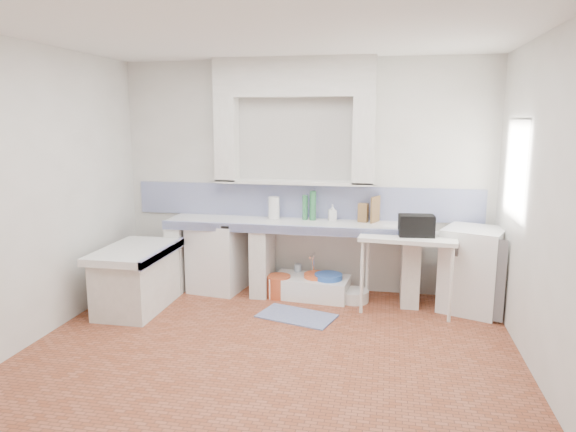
% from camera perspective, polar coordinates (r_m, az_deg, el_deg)
% --- Properties ---
extents(floor, '(4.50, 4.50, 0.00)m').
position_cam_1_polar(floor, '(4.81, -2.35, -15.23)').
color(floor, '#995036').
rests_on(floor, ground).
extents(ceiling, '(4.50, 4.50, 0.00)m').
position_cam_1_polar(ceiling, '(4.38, -2.64, 19.87)').
color(ceiling, silver).
rests_on(ceiling, ground).
extents(wall_back, '(4.50, 0.00, 4.50)m').
position_cam_1_polar(wall_back, '(6.33, 1.73, 4.31)').
color(wall_back, silver).
rests_on(wall_back, ground).
extents(wall_front, '(4.50, 0.00, 4.50)m').
position_cam_1_polar(wall_front, '(2.52, -13.13, -5.65)').
color(wall_front, silver).
rests_on(wall_front, ground).
extents(wall_left, '(0.00, 4.50, 4.50)m').
position_cam_1_polar(wall_left, '(5.37, -26.58, 2.06)').
color(wall_left, silver).
rests_on(wall_left, ground).
extents(wall_right, '(0.00, 4.50, 4.50)m').
position_cam_1_polar(wall_right, '(4.44, 27.04, 0.45)').
color(wall_right, silver).
rests_on(wall_right, ground).
extents(alcove_mass, '(1.90, 0.25, 0.45)m').
position_cam_1_polar(alcove_mass, '(6.20, 0.65, 15.07)').
color(alcove_mass, silver).
rests_on(alcove_mass, ground).
extents(window_frame, '(0.35, 0.86, 1.06)m').
position_cam_1_polar(window_frame, '(5.61, 25.62, 4.52)').
color(window_frame, '#3A2312').
rests_on(window_frame, ground).
extents(lace_valance, '(0.01, 0.84, 0.24)m').
position_cam_1_polar(lace_valance, '(5.55, 24.48, 8.50)').
color(lace_valance, white).
rests_on(lace_valance, ground).
extents(counter_slab, '(3.00, 0.60, 0.08)m').
position_cam_1_polar(counter_slab, '(6.13, 0.33, -0.99)').
color(counter_slab, white).
rests_on(counter_slab, ground).
extents(counter_lip, '(3.00, 0.04, 0.10)m').
position_cam_1_polar(counter_lip, '(5.87, -0.18, -1.53)').
color(counter_lip, navy).
rests_on(counter_lip, ground).
extents(counter_pier_left, '(0.20, 0.55, 0.82)m').
position_cam_1_polar(counter_pier_left, '(6.63, -11.68, -4.31)').
color(counter_pier_left, silver).
rests_on(counter_pier_left, ground).
extents(counter_pier_mid, '(0.20, 0.55, 0.82)m').
position_cam_1_polar(counter_pier_mid, '(6.31, -2.81, -4.87)').
color(counter_pier_mid, silver).
rests_on(counter_pier_mid, ground).
extents(counter_pier_right, '(0.20, 0.55, 0.82)m').
position_cam_1_polar(counter_pier_right, '(6.15, 13.32, -5.57)').
color(counter_pier_right, silver).
rests_on(counter_pier_right, ground).
extents(peninsula_top, '(0.70, 1.10, 0.08)m').
position_cam_1_polar(peninsula_top, '(5.96, -16.50, -3.76)').
color(peninsula_top, white).
rests_on(peninsula_top, ground).
extents(peninsula_base, '(0.60, 1.00, 0.62)m').
position_cam_1_polar(peninsula_base, '(6.05, -16.33, -6.98)').
color(peninsula_base, silver).
rests_on(peninsula_base, ground).
extents(peninsula_lip, '(0.04, 1.10, 0.10)m').
position_cam_1_polar(peninsula_lip, '(5.81, -13.61, -3.97)').
color(peninsula_lip, navy).
rests_on(peninsula_lip, ground).
extents(backsplash, '(4.27, 0.03, 0.40)m').
position_cam_1_polar(backsplash, '(6.35, 1.69, 1.61)').
color(backsplash, navy).
rests_on(backsplash, ground).
extents(stove, '(0.68, 0.66, 0.85)m').
position_cam_1_polar(stove, '(6.47, -7.76, -4.44)').
color(stove, white).
rests_on(stove, ground).
extents(sink, '(0.94, 0.57, 0.22)m').
position_cam_1_polar(sink, '(6.25, 2.54, -7.94)').
color(sink, white).
rests_on(sink, ground).
extents(side_table, '(1.07, 0.66, 0.05)m').
position_cam_1_polar(side_table, '(5.88, 12.95, -6.12)').
color(side_table, white).
rests_on(side_table, ground).
extents(fridge, '(0.78, 0.78, 0.93)m').
position_cam_1_polar(fridge, '(6.07, 19.64, -5.58)').
color(fridge, white).
rests_on(fridge, ground).
extents(bucket_red, '(0.29, 0.29, 0.26)m').
position_cam_1_polar(bucket_red, '(6.23, -1.03, -7.75)').
color(bucket_red, '#C34F28').
rests_on(bucket_red, ground).
extents(bucket_orange, '(0.41, 0.41, 0.29)m').
position_cam_1_polar(bucket_orange, '(6.22, 3.21, -7.65)').
color(bucket_orange, '#EB5D2C').
rests_on(bucket_orange, ground).
extents(bucket_blue, '(0.34, 0.34, 0.31)m').
position_cam_1_polar(bucket_blue, '(6.17, 4.47, -7.76)').
color(bucket_blue, blue).
rests_on(bucket_blue, ground).
extents(basin_white, '(0.45, 0.45, 0.13)m').
position_cam_1_polar(basin_white, '(6.15, 7.28, -8.72)').
color(basin_white, white).
rests_on(basin_white, ground).
extents(water_bottle_a, '(0.12, 0.12, 0.34)m').
position_cam_1_polar(water_bottle_a, '(6.44, 1.09, -6.78)').
color(water_bottle_a, silver).
rests_on(water_bottle_a, ground).
extents(water_bottle_b, '(0.08, 0.08, 0.27)m').
position_cam_1_polar(water_bottle_b, '(6.39, 2.67, -7.27)').
color(water_bottle_b, silver).
rests_on(water_bottle_b, ground).
extents(black_bag, '(0.39, 0.24, 0.23)m').
position_cam_1_polar(black_bag, '(5.72, 13.97, -1.03)').
color(black_bag, black).
rests_on(black_bag, side_table).
extents(green_bottle_a, '(0.09, 0.09, 0.30)m').
position_cam_1_polar(green_bottle_a, '(6.22, 1.89, 0.94)').
color(green_bottle_a, '#2E7243').
rests_on(green_bottle_a, counter_slab).
extents(green_bottle_b, '(0.09, 0.09, 0.35)m').
position_cam_1_polar(green_bottle_b, '(6.20, 2.75, 1.16)').
color(green_bottle_b, '#2E7243').
rests_on(green_bottle_b, counter_slab).
extents(knife_block, '(0.13, 0.11, 0.22)m').
position_cam_1_polar(knife_block, '(6.16, 8.29, 0.37)').
color(knife_block, olive).
rests_on(knife_block, counter_slab).
extents(cutting_board, '(0.11, 0.22, 0.31)m').
position_cam_1_polar(cutting_board, '(6.15, 9.61, 0.72)').
color(cutting_board, olive).
rests_on(cutting_board, counter_slab).
extents(paper_towel, '(0.17, 0.17, 0.27)m').
position_cam_1_polar(paper_towel, '(6.28, -1.56, 0.90)').
color(paper_towel, white).
rests_on(paper_towel, counter_slab).
extents(soap_bottle, '(0.11, 0.11, 0.20)m').
position_cam_1_polar(soap_bottle, '(6.19, 4.92, 0.38)').
color(soap_bottle, white).
rests_on(soap_bottle, counter_slab).
extents(rug, '(0.90, 0.66, 0.01)m').
position_cam_1_polar(rug, '(5.67, 0.97, -10.96)').
color(rug, navy).
rests_on(rug, ground).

